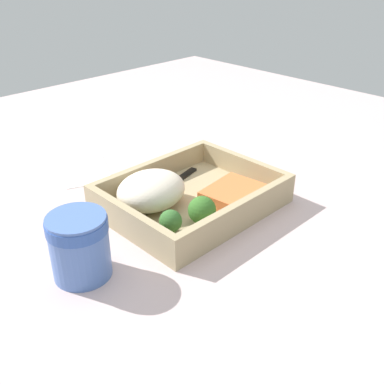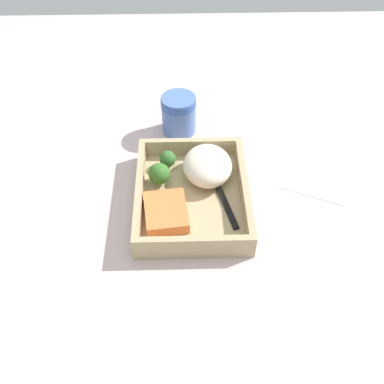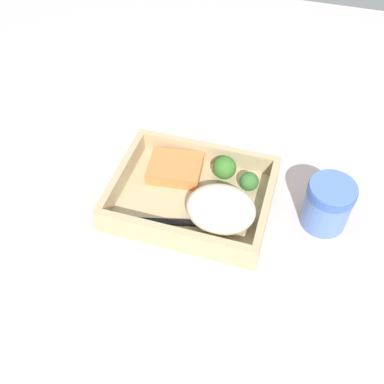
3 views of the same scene
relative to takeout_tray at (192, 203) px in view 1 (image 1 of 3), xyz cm
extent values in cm
cube|color=#C5ADAD|center=(0.00, 0.00, -1.60)|extent=(160.00, 160.00, 2.00)
cube|color=tan|center=(0.00, 0.00, 0.00)|extent=(26.28, 20.72, 1.20)
cube|color=tan|center=(0.00, -9.76, 2.43)|extent=(26.28, 1.20, 3.65)
cube|color=tan|center=(0.00, 9.76, 2.43)|extent=(26.28, 1.20, 3.65)
cube|color=tan|center=(-12.54, 0.00, 2.43)|extent=(1.20, 18.32, 3.65)
cube|color=tan|center=(12.54, 0.00, 2.43)|extent=(1.20, 18.32, 3.65)
cube|color=orange|center=(-4.54, 4.81, 1.73)|extent=(10.01, 8.50, 2.27)
ellipsoid|color=beige|center=(5.73, -3.14, 3.38)|extent=(11.18, 9.46, 5.56)
cylinder|color=#79A05C|center=(8.74, 4.61, 1.17)|extent=(1.24, 1.24, 1.13)
sphere|color=#33642B|center=(8.74, 4.61, 2.63)|extent=(3.27, 3.27, 3.27)
cylinder|color=#81AF61|center=(4.03, 6.16, 1.29)|extent=(1.56, 1.56, 1.37)
sphere|color=#356925|center=(4.03, 6.16, 3.10)|extent=(4.12, 4.12, 4.12)
cube|color=black|center=(-2.02, -6.19, 0.82)|extent=(12.31, 4.01, 0.44)
cube|color=black|center=(5.66, -4.31, 0.82)|extent=(3.83, 2.94, 0.44)
cylinder|color=#4E70B9|center=(21.82, 2.31, 3.70)|extent=(7.36, 7.36, 8.60)
cylinder|color=#3356A8|center=(21.82, 2.31, 6.83)|extent=(7.59, 7.59, 1.55)
cube|color=white|center=(4.81, -24.07, -0.48)|extent=(13.26, 16.05, 0.24)
camera|label=1|loc=(43.75, 44.53, 36.43)|focal=42.00mm
camera|label=2|loc=(-57.58, 1.52, 62.48)|focal=42.00mm
camera|label=3|loc=(14.25, -47.46, 58.58)|focal=42.00mm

